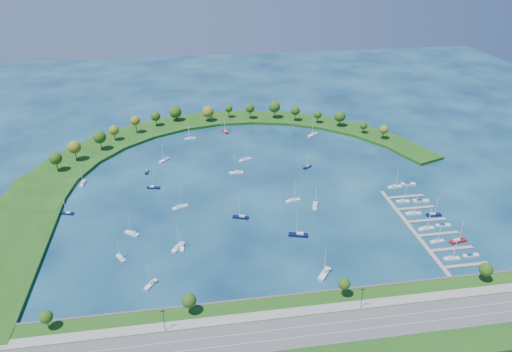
{
  "coord_description": "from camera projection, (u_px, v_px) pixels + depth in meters",
  "views": [
    {
      "loc": [
        -36.33,
        -257.04,
        141.25
      ],
      "look_at": [
        5.0,
        5.0,
        4.0
      ],
      "focal_mm": 33.55,
      "sensor_mm": 36.0,
      "label": 1
    }
  ],
  "objects": [
    {
      "name": "moored_boat_14",
      "position": [
        307.0,
        167.0,
        317.7
      ],
      "size": [
        6.95,
        5.79,
        10.48
      ],
      "rotation": [
        0.0,
        0.0,
        3.77
      ],
      "color": "#090E3B",
      "rests_on": "ground"
    },
    {
      "name": "docked_boat_10",
      "position": [
        395.0,
        186.0,
        293.02
      ],
      "size": [
        8.93,
        3.2,
        12.87
      ],
      "rotation": [
        0.0,
        0.0,
        0.09
      ],
      "color": "silver",
      "rests_on": "ground"
    },
    {
      "name": "moored_boat_1",
      "position": [
        153.0,
        187.0,
        292.31
      ],
      "size": [
        8.18,
        4.21,
        11.57
      ],
      "rotation": [
        0.0,
        0.0,
        6.01
      ],
      "color": "#090E3B",
      "rests_on": "ground"
    },
    {
      "name": "moored_boat_19",
      "position": [
        313.0,
        134.0,
        367.17
      ],
      "size": [
        9.65,
        8.15,
        14.62
      ],
      "rotation": [
        0.0,
        0.0,
        3.78
      ],
      "color": "silver",
      "rests_on": "ground"
    },
    {
      "name": "docked_boat_4",
      "position": [
        426.0,
        228.0,
        252.16
      ],
      "size": [
        8.92,
        3.49,
        12.77
      ],
      "rotation": [
        0.0,
        0.0,
        0.12
      ],
      "color": "silver",
      "rests_on": "ground"
    },
    {
      "name": "moored_boat_5",
      "position": [
        121.0,
        257.0,
        229.72
      ],
      "size": [
        5.3,
        7.14,
        10.44
      ],
      "rotation": [
        0.0,
        0.0,
        2.1
      ],
      "color": "silver",
      "rests_on": "ground"
    },
    {
      "name": "moored_boat_20",
      "position": [
        298.0,
        234.0,
        246.91
      ],
      "size": [
        10.35,
        5.59,
        14.66
      ],
      "rotation": [
        0.0,
        0.0,
        2.84
      ],
      "color": "#090E3B",
      "rests_on": "ground"
    },
    {
      "name": "docked_boat_6",
      "position": [
        413.0,
        213.0,
        265.66
      ],
      "size": [
        8.66,
        2.82,
        12.57
      ],
      "rotation": [
        0.0,
        0.0,
        -0.05
      ],
      "color": "silver",
      "rests_on": "ground"
    },
    {
      "name": "moored_boat_17",
      "position": [
        180.0,
        207.0,
        271.43
      ],
      "size": [
        9.32,
        5.65,
        13.26
      ],
      "rotation": [
        0.0,
        0.0,
        0.37
      ],
      "color": "silver",
      "rests_on": "ground"
    },
    {
      "name": "moored_boat_15",
      "position": [
        190.0,
        138.0,
        360.87
      ],
      "size": [
        8.38,
        2.92,
        12.09
      ],
      "rotation": [
        0.0,
        0.0,
        3.22
      ],
      "color": "silver",
      "rests_on": "ground"
    },
    {
      "name": "docked_boat_0",
      "position": [
        452.0,
        258.0,
        229.34
      ],
      "size": [
        7.9,
        2.42,
        11.52
      ],
      "rotation": [
        0.0,
        0.0,
        -0.03
      ],
      "color": "silver",
      "rests_on": "ground"
    },
    {
      "name": "moored_boat_16",
      "position": [
        151.0,
        284.0,
        212.68
      ],
      "size": [
        6.15,
        7.38,
        11.13
      ],
      "rotation": [
        0.0,
        0.0,
        4.09
      ],
      "color": "silver",
      "rests_on": "ground"
    },
    {
      "name": "docked_boat_11",
      "position": [
        408.0,
        184.0,
        296.62
      ],
      "size": [
        8.89,
        3.45,
        1.77
      ],
      "rotation": [
        0.0,
        0.0,
        -0.12
      ],
      "color": "silver",
      "rests_on": "ground"
    },
    {
      "name": "moored_boat_2",
      "position": [
        315.0,
        205.0,
        272.86
      ],
      "size": [
        5.09,
        9.02,
        12.79
      ],
      "rotation": [
        0.0,
        0.0,
        1.25
      ],
      "color": "silver",
      "rests_on": "ground"
    },
    {
      "name": "moored_boat_4",
      "position": [
        182.0,
        246.0,
        237.77
      ],
      "size": [
        2.52,
        7.45,
        10.78
      ],
      "rotation": [
        0.0,
        0.0,
        4.65
      ],
      "color": "silver",
      "rests_on": "ground"
    },
    {
      "name": "docked_boat_5",
      "position": [
        443.0,
        225.0,
        255.31
      ],
      "size": [
        7.96,
        2.89,
        1.59
      ],
      "rotation": [
        0.0,
        0.0,
        -0.09
      ],
      "color": "silver",
      "rests_on": "ground"
    },
    {
      "name": "docked_boat_8",
      "position": [
        403.0,
        201.0,
        277.53
      ],
      "size": [
        7.8,
        2.61,
        11.3
      ],
      "rotation": [
        0.0,
        0.0,
        -0.06
      ],
      "color": "silver",
      "rests_on": "ground"
    },
    {
      "name": "moored_boat_11",
      "position": [
        236.0,
        172.0,
        310.02
      ],
      "size": [
        9.09,
        2.65,
        13.31
      ],
      "rotation": [
        0.0,
        0.0,
        3.13
      ],
      "color": "silver",
      "rests_on": "ground"
    },
    {
      "name": "breakwater",
      "position": [
        173.0,
        157.0,
        331.32
      ],
      "size": [
        286.74,
        247.64,
        2.0
      ],
      "color": "#1C4612",
      "rests_on": "ground"
    },
    {
      "name": "docked_boat_9",
      "position": [
        421.0,
        201.0,
        278.09
      ],
      "size": [
        9.49,
        3.89,
        1.88
      ],
      "rotation": [
        0.0,
        0.0,
        -0.15
      ],
      "color": "silver",
      "rests_on": "ground"
    },
    {
      "name": "moored_boat_8",
      "position": [
        325.0,
        273.0,
        219.14
      ],
      "size": [
        8.17,
        9.31,
        14.29
      ],
      "rotation": [
        0.0,
        0.0,
        4.04
      ],
      "color": "silver",
      "rests_on": "ground"
    },
    {
      "name": "moored_boat_12",
      "position": [
        67.0,
        213.0,
        265.85
      ],
      "size": [
        7.55,
        4.09,
        10.69
      ],
      "rotation": [
        0.0,
        0.0,
        2.84
      ],
      "color": "#090E3B",
      "rests_on": "ground"
    },
    {
      "name": "moored_boat_7",
      "position": [
        164.0,
        160.0,
        326.85
      ],
      "size": [
        7.45,
        7.99,
        12.57
      ],
      "rotation": [
        0.0,
        0.0,
        3.99
      ],
      "color": "silver",
      "rests_on": "ground"
    },
    {
      "name": "moored_boat_3",
      "position": [
        225.0,
        131.0,
        373.08
      ],
      "size": [
        5.22,
        8.67,
        12.33
      ],
      "rotation": [
        0.0,
        0.0,
        1.94
      ],
      "color": "maroon",
      "rests_on": "ground"
    },
    {
      "name": "moored_boat_10",
      "position": [
        178.0,
        247.0,
        237.32
      ],
      "size": [
        7.14,
        8.87,
        13.24
      ],
      "rotation": [
        0.0,
        0.0,
        0.98
      ],
      "color": "silver",
      "rests_on": "ground"
    },
    {
      "name": "moored_boat_6",
      "position": [
        132.0,
        233.0,
        248.13
      ],
      "size": [
        8.09,
        6.87,
        12.27
      ],
      "rotation": [
        0.0,
        0.0,
        2.5
      ],
      "color": "silver",
      "rests_on": "ground"
    },
    {
      "name": "moored_boat_21",
      "position": [
        293.0,
        200.0,
        278.29
      ],
      "size": [
        9.15,
        4.5,
        12.96
      ],
      "rotation": [
        0.0,
        0.0,
        0.24
      ],
      "color": "silver",
      "rests_on": "ground"
    },
    {
      "name": "docked_boat_1",
      "position": [
        471.0,
        255.0,
        231.64
      ],
      "size": [
        7.76,
        2.21,
        1.58
      ],
      "rotation": [
        0.0,
        0.0,
        0.01
      ],
      "color": "silver",
      "rests_on": "ground"
    },
    {
      "name": "docked_boat_3",
      "position": [
        458.0,
        241.0,
        242.05
      ],
      "size": [
        9.44,
        4.02,
        13.45
      ],
      "rotation": [
        0.0,
        0.0,
        0.16
      ],
      "color": "maroon",
      "rests_on": "ground"
    },
    {
      "name": "south_shoreline",
      "position": [
        294.0,
        332.0,
        187.18
      ],
      "size": [
        420.0,
        43.1,
        11.6
      ],
      "color": "#1C4612",
      "rests_on": "ground"
    },
    {
      "name": "harbor_tower",
      "position": [
        210.0,
        115.0,
        395.74
      ],
      "size": [
        2.6,
        2.6,
        4.56
      ],
      "color": "gray",
      "rests_on": "breakwater"
    },
    {
      "name": "dock_system",
      "position": [
        425.0,
        228.0,
        253.57
      ],
      "size": [
        24.28,
        82.0,
        1.6
      ],
      "color": "gray",
      "rests_on": "ground"
    },
    {
      "name": "moored_boat_0",
      "position": [
        245.0,
        159.0,
        327.47
      ],
      "size": [
        9.39,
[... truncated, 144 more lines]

